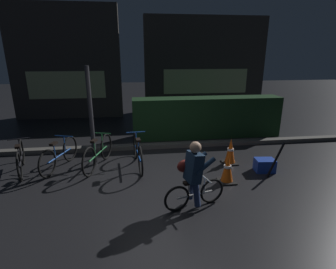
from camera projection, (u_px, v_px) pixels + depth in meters
The scene contains 15 objects.
ground_plane at pixel (162, 183), 5.57m from camera, with size 40.00×40.00×0.00m, color black.
sidewalk_curb at pixel (154, 146), 7.63m from camera, with size 12.00×0.24×0.12m, color #56544F.
hedge_row at pixel (207, 117), 8.52m from camera, with size 4.80×0.70×1.30m, color #19381C.
storefront_left at pixel (66, 63), 10.64m from camera, with size 4.36×0.54×4.52m.
storefront_right at pixel (205, 65), 12.08m from camera, with size 5.59×0.54×4.23m.
street_post at pixel (91, 118), 6.15m from camera, with size 0.10×0.10×2.39m, color #2D2D33.
parked_bike_leftmost at pixel (21, 158), 6.01m from camera, with size 0.57×1.55×0.75m.
parked_bike_left_mid at pixel (59, 155), 6.21m from camera, with size 0.56×1.54×0.74m.
parked_bike_center_left at pixel (98, 153), 6.29m from camera, with size 0.56×1.64×0.78m.
parked_bike_center_right at pixel (138, 152), 6.30m from camera, with size 0.46×1.74×0.80m.
traffic_cone_near at pixel (227, 169), 5.55m from camera, with size 0.36×0.36×0.63m.
traffic_cone_far at pixel (230, 151), 6.49m from camera, with size 0.36×0.36×0.65m.
blue_crate at pixel (265, 165), 6.10m from camera, with size 0.44×0.32×0.30m, color #193DB7.
cyclist at pixel (193, 175), 4.56m from camera, with size 1.16×0.50×1.25m.
closed_umbrella at pixel (276, 160), 5.81m from camera, with size 0.05×0.05×0.85m, color black.
Camera 1 is at (-0.52, -4.97, 2.67)m, focal length 27.93 mm.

